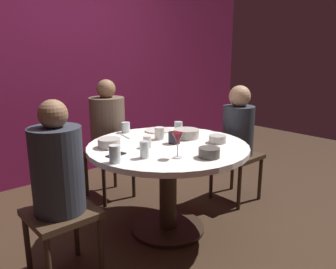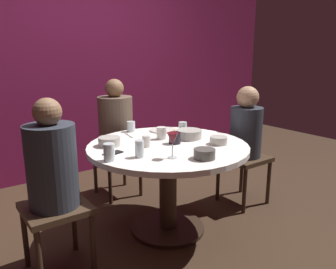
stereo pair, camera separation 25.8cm
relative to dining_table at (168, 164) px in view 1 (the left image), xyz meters
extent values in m
plane|color=#382619|center=(0.00, 0.00, -0.57)|extent=(8.00, 8.00, 0.00)
cube|color=maroon|center=(0.00, 1.79, 0.73)|extent=(6.00, 0.10, 2.60)
cylinder|color=white|center=(0.00, 0.00, 0.14)|extent=(1.25, 1.25, 0.04)
cylinder|color=#332319|center=(0.00, 0.00, -0.22)|extent=(0.14, 0.14, 0.69)
cylinder|color=#2D2116|center=(0.00, 0.00, -0.55)|extent=(0.60, 0.60, 0.03)
cube|color=#3F2D1E|center=(-0.90, 0.00, -0.12)|extent=(0.40, 0.40, 0.04)
cylinder|color=#2D333D|center=(-0.90, 0.00, 0.17)|extent=(0.31, 0.31, 0.53)
sphere|color=#8C6647|center=(-0.90, 0.00, 0.51)|extent=(0.17, 0.17, 0.17)
cylinder|color=#332319|center=(-0.73, -0.17, -0.35)|extent=(0.04, 0.04, 0.43)
cylinder|color=#332319|center=(-1.07, 0.17, -0.35)|extent=(0.04, 0.04, 0.43)
cylinder|color=#332319|center=(-0.73, 0.17, -0.35)|extent=(0.04, 0.04, 0.43)
cube|color=#3F2D1E|center=(0.00, 0.88, -0.12)|extent=(0.40, 0.40, 0.04)
cylinder|color=brown|center=(0.00, 0.88, 0.17)|extent=(0.34, 0.34, 0.54)
sphere|color=#8C6647|center=(0.00, 0.88, 0.53)|extent=(0.18, 0.18, 0.18)
cylinder|color=#332319|center=(-0.17, 1.05, -0.35)|extent=(0.04, 0.04, 0.43)
cylinder|color=#332319|center=(-0.17, 0.71, -0.35)|extent=(0.04, 0.04, 0.43)
cylinder|color=#332319|center=(0.17, 1.05, -0.35)|extent=(0.04, 0.04, 0.43)
cylinder|color=#332319|center=(0.17, 0.71, -0.35)|extent=(0.04, 0.04, 0.43)
cube|color=#3F2D1E|center=(0.90, 0.00, -0.12)|extent=(0.40, 0.40, 0.04)
cylinder|color=#2D333D|center=(0.90, 0.00, 0.14)|extent=(0.30, 0.30, 0.47)
sphere|color=tan|center=(0.90, 0.00, 0.46)|extent=(0.20, 0.20, 0.20)
cylinder|color=#332319|center=(1.07, 0.17, -0.35)|extent=(0.04, 0.04, 0.43)
cylinder|color=#332319|center=(0.73, 0.17, -0.35)|extent=(0.04, 0.04, 0.43)
cylinder|color=#332319|center=(1.07, -0.17, -0.35)|extent=(0.04, 0.04, 0.43)
cylinder|color=#332319|center=(0.73, -0.17, -0.35)|extent=(0.04, 0.04, 0.43)
cylinder|color=black|center=(0.06, -0.01, 0.21)|extent=(0.09, 0.09, 0.09)
sphere|color=#F9D159|center=(0.06, -0.01, 0.26)|extent=(0.02, 0.02, 0.02)
cylinder|color=silver|center=(-0.18, -0.29, 0.17)|extent=(0.06, 0.06, 0.01)
cylinder|color=silver|center=(-0.18, -0.29, 0.21)|extent=(0.01, 0.01, 0.09)
cone|color=maroon|center=(-0.18, -0.29, 0.30)|extent=(0.08, 0.08, 0.08)
cylinder|color=silver|center=(0.23, 0.40, 0.17)|extent=(0.25, 0.25, 0.01)
cube|color=black|center=(-0.46, 0.03, 0.17)|extent=(0.15, 0.10, 0.01)
cylinder|color=#B2ADA3|center=(0.33, -0.22, 0.19)|extent=(0.14, 0.14, 0.06)
cylinder|color=#4C4742|center=(-0.01, -0.43, 0.20)|extent=(0.15, 0.15, 0.07)
cylinder|color=#B2ADA3|center=(-0.39, 0.23, 0.20)|extent=(0.17, 0.17, 0.07)
cylinder|color=#B2ADA3|center=(0.25, 0.05, 0.20)|extent=(0.21, 0.21, 0.07)
cylinder|color=silver|center=(-0.35, -0.15, 0.22)|extent=(0.06, 0.06, 0.12)
cylinder|color=silver|center=(-0.02, 0.55, 0.21)|extent=(0.08, 0.08, 0.09)
cylinder|color=silver|center=(-0.55, -0.10, 0.22)|extent=(0.08, 0.08, 0.12)
cylinder|color=silver|center=(0.31, 0.21, 0.22)|extent=(0.07, 0.07, 0.11)
cylinder|color=silver|center=(0.06, 0.17, 0.21)|extent=(0.08, 0.08, 0.10)
cylinder|color=silver|center=(-0.17, 0.04, 0.21)|extent=(0.06, 0.06, 0.09)
cube|color=#B7B7BC|center=(-0.11, 0.43, 0.17)|extent=(0.05, 0.18, 0.01)
camera|label=1|loc=(-1.67, -1.87, 0.86)|focal=35.71mm
camera|label=2|loc=(-1.47, -2.03, 0.86)|focal=35.71mm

